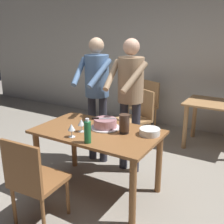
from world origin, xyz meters
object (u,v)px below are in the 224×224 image
wine_glass_far (81,123)px  background_table (219,113)px  person_cutting_cake (130,92)px  chair_near_side (34,179)px  cake_on_platter (105,124)px  background_chair_1 (138,115)px  person_standing_beside (97,87)px  wine_glass_near (72,128)px  water_bottle (87,132)px  hurricane_lamp (124,124)px  background_chair_0 (145,103)px  cake_knife (99,118)px  plate_stack (150,132)px  main_dining_table (97,141)px

wine_glass_far → background_table: (1.08, 2.07, -0.28)m
person_cutting_cake → chair_near_side: bearing=-101.2°
cake_on_platter → background_chair_1: 1.40m
person_standing_beside → chair_near_side: bearing=-80.4°
chair_near_side → background_table: (1.14, 2.74, 0.09)m
wine_glass_near → background_chair_1: bearing=92.3°
water_bottle → background_chair_1: 1.84m
hurricane_lamp → background_chair_1: hurricane_lamp is taller
background_chair_0 → water_bottle: bearing=-78.8°
cake_on_platter → person_cutting_cake: size_ratio=0.20×
chair_near_side → background_chair_1: same height
wine_glass_far → background_chair_0: 2.35m
hurricane_lamp → background_chair_0: bearing=108.1°
cake_knife → background_chair_1: bearing=96.8°
hurricane_lamp → chair_near_side: (-0.49, -0.87, -0.37)m
person_cutting_cake → chair_near_side: size_ratio=1.91×
wine_glass_near → wine_glass_far: same height
water_bottle → hurricane_lamp: 0.45m
plate_stack → background_chair_1: bearing=120.1°
background_chair_0 → background_chair_1: bearing=-74.5°
water_bottle → wine_glass_near: bearing=171.3°
cake_on_platter → plate_stack: size_ratio=1.55×
water_bottle → background_chair_1: water_bottle is taller
wine_glass_near → hurricane_lamp: bearing=41.7°
water_bottle → plate_stack: bearing=48.6°
water_bottle → chair_near_side: (-0.30, -0.46, -0.37)m
plate_stack → cake_knife: bearing=-169.5°
person_standing_beside → background_chair_1: bearing=73.2°
main_dining_table → plate_stack: size_ratio=6.24×
chair_near_side → background_chair_0: 2.98m
cake_knife → person_standing_beside: bearing=125.5°
wine_glass_near → background_table: bearing=64.5°
wine_glass_near → background_table: wine_glass_near is taller
background_table → background_chair_0: 1.36m
wine_glass_near → chair_near_side: chair_near_side is taller
plate_stack → chair_near_side: size_ratio=0.24×
cake_on_platter → background_table: size_ratio=0.34×
cake_on_platter → chair_near_side: (-0.23, -0.90, -0.31)m
background_chair_0 → background_chair_1: size_ratio=1.00×
background_table → water_bottle: bearing=-110.3°
person_standing_beside → cake_knife: bearing=-54.5°
person_cutting_cake → hurricane_lamp: bearing=-68.7°
background_table → background_chair_0: bearing=170.2°
cake_knife → background_chair_0: 2.18m
wine_glass_near → person_standing_beside: 1.01m
main_dining_table → hurricane_lamp: bearing=15.6°
background_table → background_chair_0: background_chair_0 is taller
plate_stack → water_bottle: size_ratio=0.88×
cake_knife → person_cutting_cake: 0.59m
hurricane_lamp → person_standing_beside: person_standing_beside is taller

